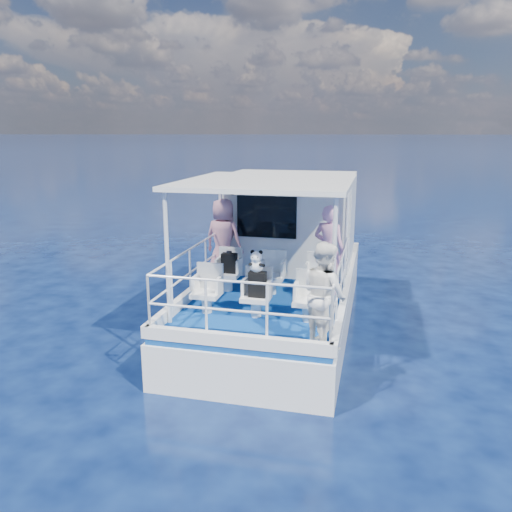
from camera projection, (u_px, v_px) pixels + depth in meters
The scene contains 20 objects.
ground at pixel (269, 340), 9.92m from camera, with size 2000.00×2000.00×0.00m, color black.
hull at pixel (279, 322), 10.86m from camera, with size 3.00×7.00×1.60m, color white.
deck at pixel (279, 284), 10.66m from camera, with size 2.90×6.90×0.10m, color navy.
cabin at pixel (291, 221), 11.61m from camera, with size 2.85×2.00×2.20m, color white.
canopy at pixel (268, 182), 8.97m from camera, with size 3.00×3.20×0.08m, color white.
canopy_posts at pixel (267, 244), 9.20m from camera, with size 2.77×2.97×2.20m.
railings at pixel (263, 280), 9.04m from camera, with size 2.84×3.59×1.00m, color white, non-canonical shape.
seat_port_fwd at pixel (228, 281), 10.05m from camera, with size 0.48×0.46×0.38m, color white.
seat_center_fwd at pixel (272, 284), 9.84m from camera, with size 0.48×0.46×0.38m, color white.
seat_stbd_fwd at pixel (317, 288), 9.64m from camera, with size 0.48×0.46×0.38m, color white.
seat_port_aft at pixel (207, 302), 8.83m from camera, with size 0.48×0.46×0.38m, color white.
seat_center_aft at pixel (256, 306), 8.62m from camera, with size 0.48×0.46×0.38m, color white.
seat_stbd_aft at pixel (308, 310), 8.41m from camera, with size 0.48×0.46×0.38m, color white.
passenger_port_fwd at pixel (223, 239), 10.76m from camera, with size 0.65×0.47×1.75m, color #C6808F.
passenger_stbd_fwd at pixel (329, 250), 9.74m from camera, with size 0.64×0.42×1.76m, color #EE9AC6.
passenger_stbd_aft at pixel (324, 294), 7.35m from camera, with size 0.77×0.60×1.58m, color white.
backpack_port at pixel (229, 263), 9.93m from camera, with size 0.30×0.17×0.40m, color black.
backpack_center at pixel (257, 284), 8.47m from camera, with size 0.29×0.16×0.44m, color black.
compact_camera at pixel (229, 252), 9.86m from camera, with size 0.09×0.06×0.06m, color black.
panda at pixel (257, 261), 8.38m from camera, with size 0.24×0.20×0.37m, color white, non-canonical shape.
Camera 1 is at (1.93, -9.02, 4.01)m, focal length 35.00 mm.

